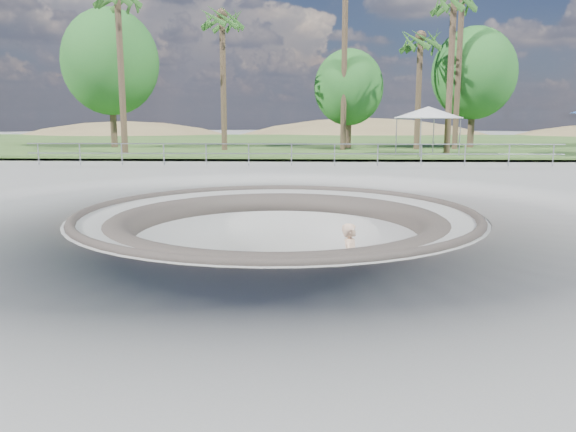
% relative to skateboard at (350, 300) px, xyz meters
% --- Properties ---
extents(ground, '(180.00, 180.00, 0.00)m').
position_rel_skateboard_xyz_m(ground, '(-1.79, 1.46, 1.83)').
color(ground, '#999994').
rests_on(ground, ground).
extents(skate_bowl, '(14.00, 14.00, 4.10)m').
position_rel_skateboard_xyz_m(skate_bowl, '(-1.79, 1.46, 0.00)').
color(skate_bowl, '#999994').
rests_on(skate_bowl, ground).
extents(grass_strip, '(180.00, 36.00, 0.12)m').
position_rel_skateboard_xyz_m(grass_strip, '(-1.79, 35.46, 2.05)').
color(grass_strip, '#3D5E25').
rests_on(grass_strip, ground).
extents(distant_hills, '(103.20, 45.00, 28.60)m').
position_rel_skateboard_xyz_m(distant_hills, '(1.99, 58.63, -5.19)').
color(distant_hills, olive).
rests_on(distant_hills, ground).
extents(safety_railing, '(25.00, 0.06, 1.03)m').
position_rel_skateboard_xyz_m(safety_railing, '(-1.79, 13.46, 2.52)').
color(safety_railing, gray).
rests_on(safety_railing, ground).
extents(skateboard, '(0.84, 0.47, 0.08)m').
position_rel_skateboard_xyz_m(skateboard, '(0.00, 0.00, 0.00)').
color(skateboard, '#91593A').
rests_on(skateboard, ground).
extents(skater, '(0.58, 0.75, 1.83)m').
position_rel_skateboard_xyz_m(skater, '(-0.00, 0.00, 0.93)').
color(skater, '#DFB390').
rests_on(skater, skateboard).
extents(canopy_white, '(4.95, 4.95, 2.69)m').
position_rel_skateboard_xyz_m(canopy_white, '(5.69, 19.46, 4.47)').
color(canopy_white, gray).
rests_on(canopy_white, ground).
extents(palm_a, '(2.60, 2.60, 10.01)m').
position_rel_skateboard_xyz_m(palm_a, '(-11.75, 19.92, 10.65)').
color(palm_a, brown).
rests_on(palm_a, ground).
extents(palm_b, '(2.60, 2.60, 9.29)m').
position_rel_skateboard_xyz_m(palm_b, '(-6.42, 23.46, 9.99)').
color(palm_b, brown).
rests_on(palm_b, ground).
extents(palm_d, '(2.60, 2.60, 8.10)m').
position_rel_skateboard_xyz_m(palm_d, '(6.11, 24.78, 8.87)').
color(palm_d, brown).
rests_on(palm_d, ground).
extents(palm_e, '(2.60, 2.60, 9.84)m').
position_rel_skateboard_xyz_m(palm_e, '(7.19, 21.01, 10.50)').
color(palm_e, brown).
rests_on(palm_e, ground).
extents(bushy_tree_left, '(6.59, 5.99, 9.51)m').
position_rel_skateboard_xyz_m(bushy_tree_left, '(-14.60, 26.37, 7.90)').
color(bushy_tree_left, brown).
rests_on(bushy_tree_left, ground).
extents(bushy_tree_mid, '(4.63, 4.21, 6.69)m').
position_rel_skateboard_xyz_m(bushy_tree_mid, '(1.67, 25.88, 6.14)').
color(bushy_tree_mid, brown).
rests_on(bushy_tree_mid, ground).
extents(bushy_tree_right, '(5.74, 5.21, 8.27)m').
position_rel_skateboard_xyz_m(bushy_tree_right, '(10.30, 27.19, 7.14)').
color(bushy_tree_right, brown).
rests_on(bushy_tree_right, ground).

